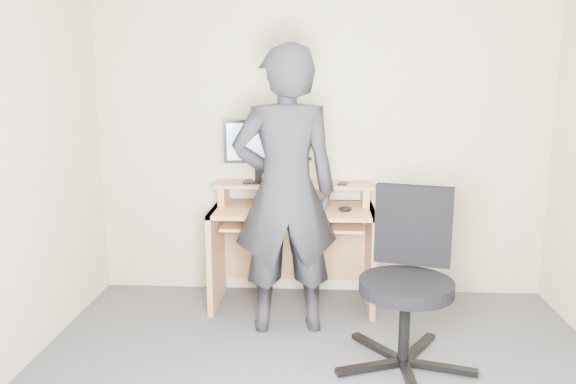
# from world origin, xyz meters

# --- Properties ---
(back_wall) EXTENTS (3.50, 0.02, 2.50)m
(back_wall) POSITION_xyz_m (0.00, 1.75, 1.25)
(back_wall) COLOR beige
(back_wall) RESTS_ON ground
(desk) EXTENTS (1.20, 0.60, 0.91)m
(desk) POSITION_xyz_m (-0.20, 1.53, 0.55)
(desk) COLOR tan
(desk) RESTS_ON ground
(monitor) EXTENTS (0.50, 0.14, 0.48)m
(monitor) POSITION_xyz_m (-0.47, 1.58, 1.20)
(monitor) COLOR black
(monitor) RESTS_ON desk
(external_drive) EXTENTS (0.08, 0.14, 0.20)m
(external_drive) POSITION_xyz_m (-0.23, 1.62, 1.01)
(external_drive) COLOR black
(external_drive) RESTS_ON desk
(travel_mug) EXTENTS (0.09, 0.09, 0.17)m
(travel_mug) POSITION_xyz_m (-0.10, 1.62, 1.00)
(travel_mug) COLOR #BCBCC1
(travel_mug) RESTS_ON desk
(smartphone) EXTENTS (0.10, 0.14, 0.01)m
(smartphone) POSITION_xyz_m (0.17, 1.57, 0.92)
(smartphone) COLOR black
(smartphone) RESTS_ON desk
(charger) EXTENTS (0.05, 0.05, 0.03)m
(charger) POSITION_xyz_m (-0.34, 1.54, 0.93)
(charger) COLOR black
(charger) RESTS_ON desk
(headphones) EXTENTS (0.16, 0.16, 0.06)m
(headphones) POSITION_xyz_m (-0.43, 1.63, 0.92)
(headphones) COLOR silver
(headphones) RESTS_ON desk
(keyboard) EXTENTS (0.49, 0.33, 0.03)m
(keyboard) POSITION_xyz_m (-0.16, 1.36, 0.67)
(keyboard) COLOR black
(keyboard) RESTS_ON desk
(mouse) EXTENTS (0.10, 0.06, 0.04)m
(mouse) POSITION_xyz_m (0.18, 1.35, 0.77)
(mouse) COLOR black
(mouse) RESTS_ON desk
(office_chair) EXTENTS (0.82, 0.80, 1.04)m
(office_chair) POSITION_xyz_m (0.52, 0.58, 0.57)
(office_chair) COLOR black
(office_chair) RESTS_ON ground
(person) EXTENTS (0.76, 0.56, 1.91)m
(person) POSITION_xyz_m (-0.23, 1.02, 0.96)
(person) COLOR black
(person) RESTS_ON ground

